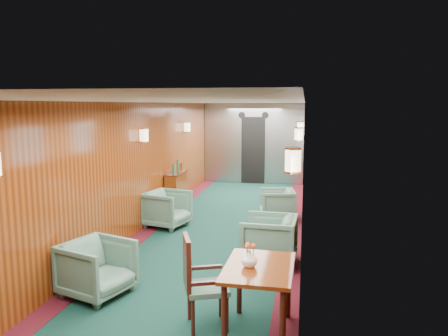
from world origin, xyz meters
name	(u,v)px	position (x,y,z in m)	size (l,w,h in m)	color
room	(213,148)	(0.00, 0.00, 1.63)	(12.00, 12.10, 2.40)	#0D3028
bulkhead	(253,144)	(0.00, 5.91, 1.18)	(2.98, 0.17, 2.39)	#9FA1A6
windows_right	(303,159)	(1.49, 0.25, 1.45)	(0.02, 8.60, 0.80)	silver
wall_sconces	(219,137)	(0.00, 0.57, 1.79)	(2.97, 7.97, 0.25)	#F8E9C1
dining_table	(259,277)	(1.09, -2.90, 0.62)	(0.71, 1.00, 0.74)	#6C2D0E
side_chair	(198,278)	(0.44, -2.86, 0.54)	(0.57, 0.58, 1.00)	#1E463C
credenza	(176,190)	(-1.34, 2.30, 0.43)	(0.29, 0.94, 1.11)	#6C2D0E
flower_vase	(249,258)	(0.99, -2.94, 0.82)	(0.17, 0.17, 0.17)	silver
armchair_left_near	(97,268)	(-0.98, -2.32, 0.34)	(0.74, 0.76, 0.69)	#1E463C
armchair_left_far	(167,209)	(-1.08, 0.81, 0.35)	(0.75, 0.77, 0.70)	#1E463C
armchair_right_near	(269,240)	(1.03, -0.83, 0.36)	(0.78, 0.80, 0.73)	#1E463C
armchair_right_far	(277,204)	(0.99, 1.73, 0.32)	(0.68, 0.70, 0.63)	#1E463C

